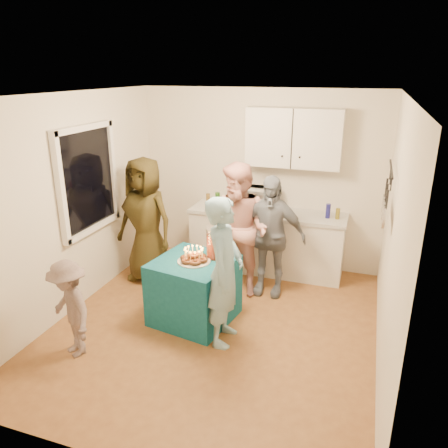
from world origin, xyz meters
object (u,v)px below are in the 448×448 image
(woman_back_right, at_px, (269,236))
(man_birthday, at_px, (224,272))
(woman_back_center, at_px, (239,231))
(child_near_left, at_px, (70,309))
(microwave, at_px, (257,199))
(woman_back_left, at_px, (146,220))
(party_table, at_px, (194,290))
(counter, at_px, (266,242))
(punch_jar, at_px, (216,244))

(woman_back_right, bearing_deg, man_birthday, -99.57)
(woman_back_center, relative_size, child_near_left, 1.66)
(woman_back_center, distance_m, child_near_left, 2.26)
(microwave, relative_size, woman_back_right, 0.37)
(woman_back_right, bearing_deg, woman_back_center, -162.39)
(man_birthday, bearing_deg, woman_back_left, 49.36)
(party_table, height_order, woman_back_center, woman_back_center)
(counter, distance_m, man_birthday, 1.95)
(party_table, height_order, woman_back_left, woman_back_left)
(punch_jar, distance_m, woman_back_left, 1.39)
(party_table, height_order, man_birthday, man_birthday)
(microwave, xyz_separation_m, man_birthday, (0.14, -1.91, -0.25))
(punch_jar, height_order, child_near_left, punch_jar)
(man_birthday, bearing_deg, counter, -5.22)
(microwave, relative_size, woman_back_left, 0.34)
(child_near_left, bearing_deg, microwave, 94.94)
(counter, height_order, woman_back_right, woman_back_right)
(man_birthday, relative_size, child_near_left, 1.55)
(party_table, xyz_separation_m, child_near_left, (-0.94, -1.04, 0.15))
(microwave, bearing_deg, woman_back_center, -86.57)
(party_table, bearing_deg, microwave, 78.43)
(punch_jar, distance_m, child_near_left, 1.72)
(counter, relative_size, woman_back_left, 1.25)
(woman_back_center, xyz_separation_m, woman_back_right, (0.37, 0.12, -0.07))
(counter, relative_size, woman_back_right, 1.37)
(microwave, height_order, woman_back_left, woman_back_left)
(punch_jar, relative_size, woman_back_left, 0.19)
(microwave, height_order, child_near_left, microwave)
(woman_back_center, bearing_deg, party_table, -90.47)
(punch_jar, xyz_separation_m, woman_back_center, (0.09, 0.64, -0.05))
(counter, xyz_separation_m, woman_back_center, (-0.18, -0.80, 0.45))
(party_table, bearing_deg, punch_jar, 39.87)
(party_table, relative_size, punch_jar, 2.50)
(woman_back_left, distance_m, child_near_left, 1.86)
(woman_back_left, distance_m, woman_back_right, 1.71)
(party_table, xyz_separation_m, woman_back_right, (0.67, 0.94, 0.42))
(man_birthday, xyz_separation_m, woman_back_right, (0.20, 1.23, -0.02))
(party_table, bearing_deg, child_near_left, -132.11)
(microwave, distance_m, woman_back_right, 0.81)
(woman_back_right, distance_m, child_near_left, 2.56)
(counter, bearing_deg, man_birthday, -90.31)
(woman_back_left, bearing_deg, punch_jar, -16.37)
(man_birthday, relative_size, woman_back_left, 0.94)
(counter, bearing_deg, child_near_left, -118.14)
(party_table, distance_m, child_near_left, 1.40)
(microwave, relative_size, man_birthday, 0.36)
(punch_jar, xyz_separation_m, woman_back_right, (0.46, 0.76, -0.13))
(counter, xyz_separation_m, woman_back_left, (-1.51, -0.82, 0.45))
(party_table, distance_m, punch_jar, 0.62)
(counter, relative_size, man_birthday, 1.34)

